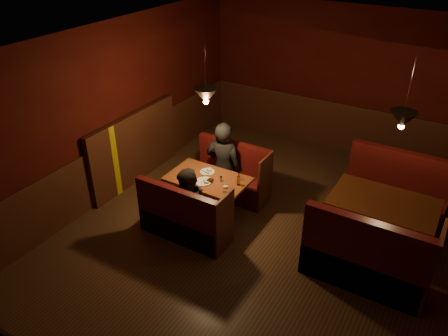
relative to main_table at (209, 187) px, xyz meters
The scene contains 9 objects.
room 1.07m from the main_table, ahead, with size 6.02×7.02×2.92m.
main_table is the anchor object (origin of this frame).
main_bench_far 0.75m from the main_table, 88.83° to the left, with size 1.39×0.50×0.95m.
main_bench_near 0.75m from the main_table, 88.83° to the right, with size 1.39×0.50×0.95m.
second_table 2.62m from the main_table, 12.15° to the left, with size 1.44×0.92×0.81m.
second_bench_far 2.96m from the main_table, 28.57° to the left, with size 1.59×0.60×1.14m.
second_bench_near 2.62m from the main_table, ahead, with size 1.59×0.60×1.14m.
diner_a 0.73m from the main_table, 99.27° to the left, with size 0.62×0.41×1.71m, color black.
diner_b 0.61m from the main_table, 85.83° to the right, with size 0.71×0.55×1.46m, color black.
Camera 1 is at (1.99, -4.75, 4.28)m, focal length 35.00 mm.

